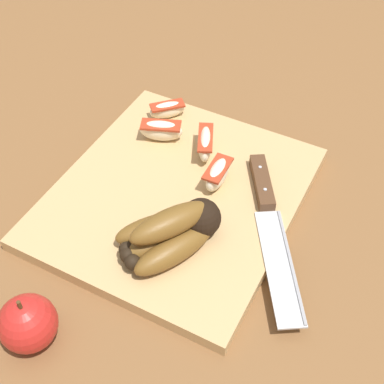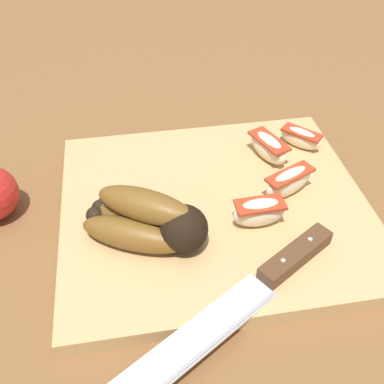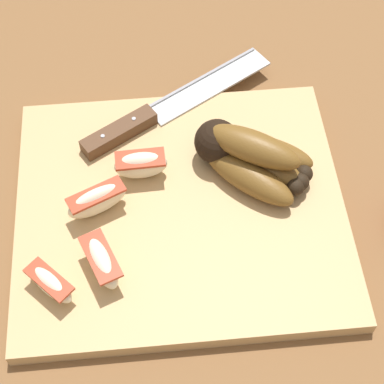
{
  "view_description": "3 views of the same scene",
  "coord_description": "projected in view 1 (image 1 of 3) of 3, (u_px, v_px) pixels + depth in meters",
  "views": [
    {
      "loc": [
        0.46,
        0.26,
        0.59
      ],
      "look_at": [
        0.01,
        0.03,
        0.05
      ],
      "focal_mm": 50.11,
      "sensor_mm": 36.0,
      "label": 1
    },
    {
      "loc": [
        0.1,
        0.4,
        0.4
      ],
      "look_at": [
        0.03,
        -0.01,
        0.03
      ],
      "focal_mm": 42.51,
      "sensor_mm": 36.0,
      "label": 2
    },
    {
      "loc": [
        -0.02,
        -0.4,
        0.64
      ],
      "look_at": [
        0.01,
        -0.01,
        0.06
      ],
      "focal_mm": 59.88,
      "sensor_mm": 36.0,
      "label": 3
    }
  ],
  "objects": [
    {
      "name": "whole_apple",
      "position": [
        28.0,
        323.0,
        0.62
      ],
      "size": [
        0.07,
        0.07,
        0.08
      ],
      "color": "red",
      "rests_on": "ground_plane"
    },
    {
      "name": "apple_wedge_middle",
      "position": [
        161.0,
        130.0,
        0.84
      ],
      "size": [
        0.05,
        0.07,
        0.04
      ],
      "color": "#F4E5C1",
      "rests_on": "cutting_board"
    },
    {
      "name": "apple_wedge_near",
      "position": [
        203.0,
        143.0,
        0.82
      ],
      "size": [
        0.07,
        0.05,
        0.04
      ],
      "color": "#F4E5C1",
      "rests_on": "cutting_board"
    },
    {
      "name": "cutting_board",
      "position": [
        179.0,
        197.0,
        0.78
      ],
      "size": [
        0.38,
        0.33,
        0.02
      ],
      "primitive_type": "cube",
      "color": "tan",
      "rests_on": "ground_plane"
    },
    {
      "name": "apple_wedge_extra",
      "position": [
        167.0,
        109.0,
        0.88
      ],
      "size": [
        0.06,
        0.06,
        0.03
      ],
      "color": "#F4E5C1",
      "rests_on": "cutting_board"
    },
    {
      "name": "banana_bunch",
      "position": [
        173.0,
        232.0,
        0.69
      ],
      "size": [
        0.14,
        0.13,
        0.06
      ],
      "color": "black",
      "rests_on": "cutting_board"
    },
    {
      "name": "chefs_knife",
      "position": [
        268.0,
        209.0,
        0.74
      ],
      "size": [
        0.25,
        0.17,
        0.02
      ],
      "color": "silver",
      "rests_on": "cutting_board"
    },
    {
      "name": "apple_wedge_far",
      "position": [
        218.0,
        174.0,
        0.77
      ],
      "size": [
        0.06,
        0.03,
        0.04
      ],
      "color": "#F4E5C1",
      "rests_on": "cutting_board"
    },
    {
      "name": "ground_plane",
      "position": [
        177.0,
        201.0,
        0.79
      ],
      "size": [
        6.0,
        6.0,
        0.0
      ],
      "primitive_type": "plane",
      "color": "brown"
    }
  ]
}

